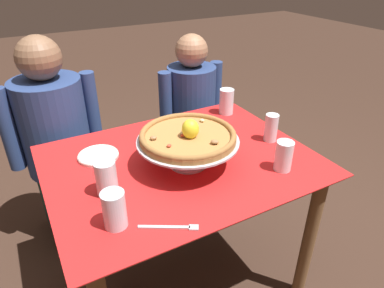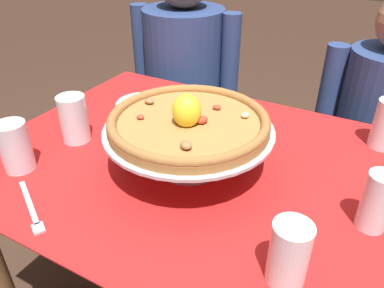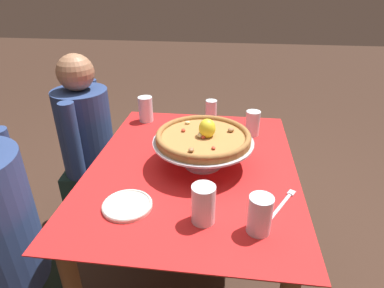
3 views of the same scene
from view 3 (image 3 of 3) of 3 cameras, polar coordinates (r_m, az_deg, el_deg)
name	(u,v)px [view 3 (image 3 of 3)]	position (r m, az deg, el deg)	size (l,w,h in m)	color
ground_plane	(193,284)	(1.91, 0.10, -23.57)	(14.00, 14.00, 0.00)	#3D281E
dining_table	(193,188)	(1.47, 0.12, -7.82)	(1.13, 0.88, 0.76)	brown
pizza_stand	(203,146)	(1.36, 1.97, -0.33)	(0.42, 0.42, 0.12)	#B7B7C1
pizza	(203,136)	(1.34, 2.04, 1.40)	(0.40, 0.40, 0.10)	#AD753D
water_glass_front_left	(260,216)	(1.06, 11.87, -12.38)	(0.08, 0.08, 0.13)	silver
water_glass_back_right	(146,111)	(1.82, -8.17, 5.85)	(0.08, 0.08, 0.14)	silver
water_glass_side_left	(203,206)	(1.08, 2.02, -10.97)	(0.08, 0.08, 0.14)	silver
water_glass_side_right	(211,114)	(1.78, 3.39, 5.38)	(0.06, 0.06, 0.13)	silver
water_glass_front_right	(252,125)	(1.67, 10.64, 3.35)	(0.07, 0.07, 0.13)	white
side_plate	(127,205)	(1.19, -11.38, -10.54)	(0.18, 0.18, 0.02)	silver
dinner_fork	(284,202)	(1.23, 15.94, -9.88)	(0.18, 0.12, 0.01)	#B7B7C1
diner_right	(89,154)	(2.05, -17.68, -1.71)	(0.46, 0.35, 1.13)	#1E3833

